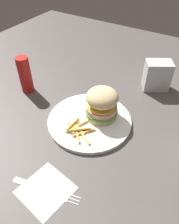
{
  "coord_description": "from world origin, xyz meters",
  "views": [
    {
      "loc": [
        0.41,
        0.25,
        0.49
      ],
      "look_at": [
        -0.01,
        -0.01,
        0.04
      ],
      "focal_mm": 35.17,
      "sensor_mm": 36.0,
      "label": 1
    }
  ],
  "objects_px": {
    "plate": "(90,121)",
    "fork": "(46,189)",
    "ketchup_bottle": "(25,75)",
    "fries_pile": "(78,129)",
    "napkin": "(46,190)",
    "sandwich": "(102,103)",
    "napkin_dispenser": "(157,76)"
  },
  "relations": [
    {
      "from": "fries_pile",
      "to": "ketchup_bottle",
      "type": "bearing_deg",
      "value": -106.73
    },
    {
      "from": "fries_pile",
      "to": "plate",
      "type": "bearing_deg",
      "value": 175.16
    },
    {
      "from": "ketchup_bottle",
      "to": "plate",
      "type": "bearing_deg",
      "value": 84.94
    },
    {
      "from": "fries_pile",
      "to": "fork",
      "type": "relative_size",
      "value": 0.59
    },
    {
      "from": "plate",
      "to": "fries_pile",
      "type": "distance_m",
      "value": 0.06
    },
    {
      "from": "napkin_dispenser",
      "to": "napkin",
      "type": "bearing_deg",
      "value": 50.82
    },
    {
      "from": "ketchup_bottle",
      "to": "fries_pile",
      "type": "bearing_deg",
      "value": 73.27
    },
    {
      "from": "napkin",
      "to": "napkin_dispenser",
      "type": "height_order",
      "value": "napkin_dispenser"
    },
    {
      "from": "plate",
      "to": "fork",
      "type": "distance_m",
      "value": 0.25
    },
    {
      "from": "sandwich",
      "to": "napkin_dispenser",
      "type": "bearing_deg",
      "value": 160.16
    },
    {
      "from": "sandwich",
      "to": "ketchup_bottle",
      "type": "xyz_separation_m",
      "value": [
        0.01,
        -0.3,
        0.0
      ]
    },
    {
      "from": "ketchup_bottle",
      "to": "fork",
      "type": "bearing_deg",
      "value": 48.82
    },
    {
      "from": "napkin",
      "to": "sandwich",
      "type": "bearing_deg",
      "value": -178.29
    },
    {
      "from": "plate",
      "to": "sandwich",
      "type": "relative_size",
      "value": 2.58
    },
    {
      "from": "napkin",
      "to": "napkin_dispenser",
      "type": "distance_m",
      "value": 0.54
    },
    {
      "from": "plate",
      "to": "fork",
      "type": "xyz_separation_m",
      "value": [
        0.25,
        0.03,
        -0.0
      ]
    },
    {
      "from": "napkin",
      "to": "napkin_dispenser",
      "type": "relative_size",
      "value": 1.02
    },
    {
      "from": "fork",
      "to": "fries_pile",
      "type": "bearing_deg",
      "value": -168.82
    },
    {
      "from": "fries_pile",
      "to": "napkin",
      "type": "bearing_deg",
      "value": 10.71
    },
    {
      "from": "fries_pile",
      "to": "ketchup_bottle",
      "type": "relative_size",
      "value": 0.76
    },
    {
      "from": "fork",
      "to": "napkin_dispenser",
      "type": "relative_size",
      "value": 1.6
    },
    {
      "from": "fork",
      "to": "ketchup_bottle",
      "type": "xyz_separation_m",
      "value": [
        -0.27,
        -0.31,
        0.06
      ]
    },
    {
      "from": "fries_pile",
      "to": "fork",
      "type": "xyz_separation_m",
      "value": [
        0.19,
        0.04,
        -0.01
      ]
    },
    {
      "from": "plate",
      "to": "fries_pile",
      "type": "xyz_separation_m",
      "value": [
        0.06,
        -0.0,
        0.01
      ]
    },
    {
      "from": "napkin_dispenser",
      "to": "ketchup_bottle",
      "type": "distance_m",
      "value": 0.47
    },
    {
      "from": "fork",
      "to": "napkin_dispenser",
      "type": "height_order",
      "value": "napkin_dispenser"
    },
    {
      "from": "plate",
      "to": "ketchup_bottle",
      "type": "xyz_separation_m",
      "value": [
        -0.02,
        -0.28,
        0.06
      ]
    },
    {
      "from": "sandwich",
      "to": "fries_pile",
      "type": "distance_m",
      "value": 0.11
    },
    {
      "from": "sandwich",
      "to": "ketchup_bottle",
      "type": "height_order",
      "value": "ketchup_bottle"
    },
    {
      "from": "napkin",
      "to": "fork",
      "type": "bearing_deg",
      "value": 102.34
    },
    {
      "from": "napkin_dispenser",
      "to": "ketchup_bottle",
      "type": "bearing_deg",
      "value": 2.7
    },
    {
      "from": "plate",
      "to": "fork",
      "type": "relative_size",
      "value": 1.51
    }
  ]
}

